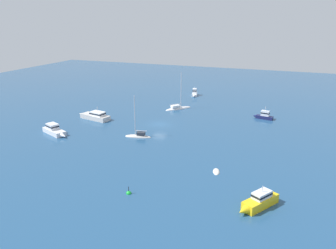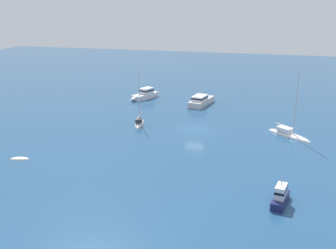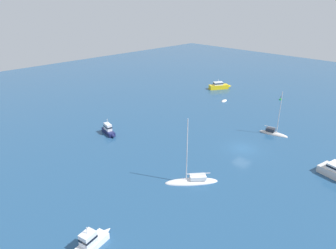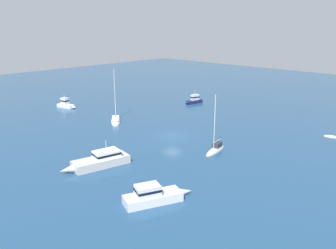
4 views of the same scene
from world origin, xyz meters
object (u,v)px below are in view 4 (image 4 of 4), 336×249
at_px(rib, 331,137).
at_px(sloop, 116,120).
at_px(cabin_cruiser, 100,160).
at_px(ketch, 215,150).
at_px(motor_cruiser, 194,100).
at_px(cabin_cruiser_1, 66,104).
at_px(launch, 154,195).

height_order(rib, sloop, sloop).
distance_m(cabin_cruiser, rib, 33.92).
distance_m(rib, ketch, 18.82).
relative_size(motor_cruiser, sloop, 0.48).
xyz_separation_m(cabin_cruiser, sloop, (-13.62, -14.27, -0.58)).
distance_m(motor_cruiser, cabin_cruiser_1, 25.81).
height_order(launch, cabin_cruiser_1, cabin_cruiser_1).
relative_size(launch, sloop, 0.74).
distance_m(launch, cabin_cruiser_1, 42.67).
relative_size(motor_cruiser, ketch, 0.55).
xyz_separation_m(cabin_cruiser, launch, (1.75, 10.81, -0.01)).
distance_m(rib, launch, 32.21).
height_order(motor_cruiser, launch, motor_cruiser).
xyz_separation_m(cabin_cruiser, rib, (-30.08, 15.66, -0.71)).
relative_size(cabin_cruiser, launch, 1.23).
xyz_separation_m(motor_cruiser, sloop, (19.75, -0.99, -0.59)).
distance_m(cabin_cruiser, cabin_cruiser_1, 31.99).
distance_m(sloop, ketch, 21.01).
relative_size(cabin_cruiser, rib, 3.63).
distance_m(cabin_cruiser, motor_cruiser, 35.91).
xyz_separation_m(rib, launch, (31.83, -4.85, 0.71)).
bearing_deg(sloop, rib, -111.51).
height_order(launch, sloop, sloop).
bearing_deg(rib, ketch, -132.68).
bearing_deg(cabin_cruiser, motor_cruiser, -146.64).
bearing_deg(rib, motor_cruiser, 159.16).
bearing_deg(launch, motor_cruiser, 57.66).
bearing_deg(ketch, sloop, -101.54).
relative_size(launch, ketch, 0.84).
xyz_separation_m(cabin_cruiser, ketch, (-13.52, 6.74, -0.56)).
bearing_deg(cabin_cruiser_1, launch, -33.48).
bearing_deg(cabin_cruiser_1, motor_cruiser, 38.73).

